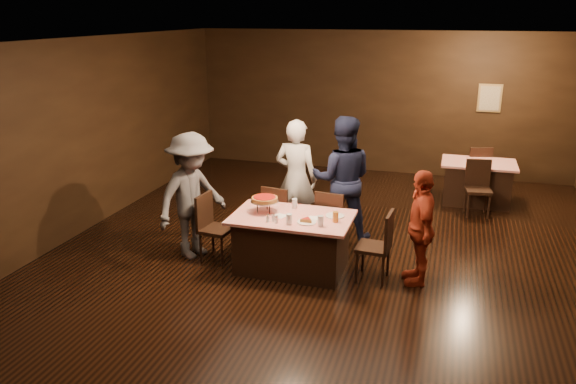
# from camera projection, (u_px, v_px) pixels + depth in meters

# --- Properties ---
(room) EXTENTS (10.00, 10.04, 3.02)m
(room) POSITION_uv_depth(u_px,v_px,m) (330.00, 111.00, 7.22)
(room) COLOR black
(room) RESTS_ON ground
(main_table) EXTENTS (1.60, 1.00, 0.77)m
(main_table) POSITION_uv_depth(u_px,v_px,m) (292.00, 243.00, 7.58)
(main_table) COLOR red
(main_table) RESTS_ON ground
(back_table) EXTENTS (1.30, 0.90, 0.77)m
(back_table) POSITION_uv_depth(u_px,v_px,m) (477.00, 183.00, 10.24)
(back_table) COLOR red
(back_table) RESTS_ON ground
(chair_far_left) EXTENTS (0.48, 0.48, 0.95)m
(chair_far_left) POSITION_uv_depth(u_px,v_px,m) (280.00, 215.00, 8.35)
(chair_far_left) COLOR black
(chair_far_left) RESTS_ON ground
(chair_far_right) EXTENTS (0.47, 0.47, 0.95)m
(chair_far_right) POSITION_uv_depth(u_px,v_px,m) (333.00, 221.00, 8.13)
(chair_far_right) COLOR black
(chair_far_right) RESTS_ON ground
(chair_end_left) EXTENTS (0.47, 0.47, 0.95)m
(chair_end_left) POSITION_uv_depth(u_px,v_px,m) (217.00, 228.00, 7.85)
(chair_end_left) COLOR black
(chair_end_left) RESTS_ON ground
(chair_end_right) EXTENTS (0.45, 0.45, 0.95)m
(chair_end_right) POSITION_uv_depth(u_px,v_px,m) (373.00, 246.00, 7.26)
(chair_end_right) COLOR black
(chair_end_right) RESTS_ON ground
(chair_back_near) EXTENTS (0.47, 0.47, 0.95)m
(chair_back_near) POSITION_uv_depth(u_px,v_px,m) (478.00, 189.00, 9.58)
(chair_back_near) COLOR black
(chair_back_near) RESTS_ON ground
(chair_back_far) EXTENTS (0.50, 0.50, 0.95)m
(chair_back_far) POSITION_uv_depth(u_px,v_px,m) (477.00, 169.00, 10.76)
(chair_back_far) COLOR black
(chair_back_far) RESTS_ON ground
(diner_white_jacket) EXTENTS (0.71, 0.50, 1.84)m
(diner_white_jacket) POSITION_uv_depth(u_px,v_px,m) (296.00, 178.00, 8.61)
(diner_white_jacket) COLOR silver
(diner_white_jacket) RESTS_ON ground
(diner_navy_hoodie) EXTENTS (1.05, 0.89, 1.92)m
(diner_navy_hoodie) POSITION_uv_depth(u_px,v_px,m) (342.00, 179.00, 8.43)
(diner_navy_hoodie) COLOR black
(diner_navy_hoodie) RESTS_ON ground
(diner_grey_knit) EXTENTS (1.07, 1.33, 1.80)m
(diner_grey_knit) POSITION_uv_depth(u_px,v_px,m) (192.00, 196.00, 7.86)
(diner_grey_knit) COLOR #535458
(diner_grey_knit) RESTS_ON ground
(diner_red_shirt) EXTENTS (0.57, 0.95, 1.51)m
(diner_red_shirt) POSITION_uv_depth(u_px,v_px,m) (420.00, 227.00, 7.11)
(diner_red_shirt) COLOR #A4311B
(diner_red_shirt) RESTS_ON ground
(pizza_stand) EXTENTS (0.38, 0.38, 0.22)m
(pizza_stand) POSITION_uv_depth(u_px,v_px,m) (265.00, 199.00, 7.56)
(pizza_stand) COLOR black
(pizza_stand) RESTS_ON main_table
(plate_with_slice) EXTENTS (0.25, 0.25, 0.06)m
(plate_with_slice) POSITION_uv_depth(u_px,v_px,m) (307.00, 221.00, 7.22)
(plate_with_slice) COLOR white
(plate_with_slice) RESTS_ON main_table
(plate_empty) EXTENTS (0.25, 0.25, 0.01)m
(plate_empty) POSITION_uv_depth(u_px,v_px,m) (335.00, 216.00, 7.45)
(plate_empty) COLOR white
(plate_empty) RESTS_ON main_table
(glass_front_left) EXTENTS (0.08, 0.08, 0.14)m
(glass_front_left) POSITION_uv_depth(u_px,v_px,m) (289.00, 219.00, 7.16)
(glass_front_left) COLOR silver
(glass_front_left) RESTS_ON main_table
(glass_front_right) EXTENTS (0.08, 0.08, 0.14)m
(glass_front_right) POSITION_uv_depth(u_px,v_px,m) (321.00, 221.00, 7.09)
(glass_front_right) COLOR silver
(glass_front_right) RESTS_ON main_table
(glass_amber) EXTENTS (0.08, 0.08, 0.14)m
(glass_amber) POSITION_uv_depth(u_px,v_px,m) (335.00, 217.00, 7.23)
(glass_amber) COLOR #BF7F26
(glass_amber) RESTS_ON main_table
(glass_back) EXTENTS (0.08, 0.08, 0.14)m
(glass_back) POSITION_uv_depth(u_px,v_px,m) (295.00, 204.00, 7.73)
(glass_back) COLOR silver
(glass_back) RESTS_ON main_table
(condiments) EXTENTS (0.17, 0.10, 0.09)m
(condiments) POSITION_uv_depth(u_px,v_px,m) (272.00, 218.00, 7.24)
(condiments) COLOR silver
(condiments) RESTS_ON main_table
(napkin_center) EXTENTS (0.19, 0.19, 0.01)m
(napkin_center) POSITION_uv_depth(u_px,v_px,m) (314.00, 218.00, 7.38)
(napkin_center) COLOR white
(napkin_center) RESTS_ON main_table
(napkin_left) EXTENTS (0.21, 0.21, 0.01)m
(napkin_left) POSITION_uv_depth(u_px,v_px,m) (280.00, 216.00, 7.46)
(napkin_left) COLOR white
(napkin_left) RESTS_ON main_table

